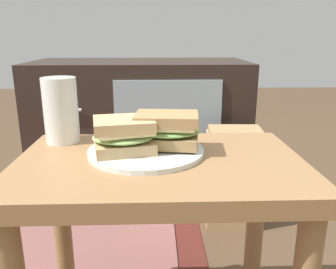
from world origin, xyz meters
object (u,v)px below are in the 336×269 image
Objects in this scene: sandwich_front at (124,135)px; beer_glass at (61,112)px; tv_cabinet at (141,124)px; sandwich_back at (167,130)px; paper_bag at (233,177)px; plate at (146,151)px.

sandwich_front is 0.18m from beer_glass.
tv_cabinet is 0.95m from sandwich_front.
sandwich_front is at bearing -89.56° from tv_cabinet.
paper_bag is (0.26, 0.50, -0.32)m from sandwich_back.
paper_bag is at bearing 56.44° from sandwich_front.
sandwich_front reaches higher than plate.
plate is 1.59× the size of sandwich_back.
tv_cabinet is 0.93m from sandwich_back.
sandwich_front is 0.39× the size of paper_bag.
beer_glass is (-0.15, 0.10, 0.03)m from sandwich_front.
beer_glass is at bearing 161.27° from sandwich_back.
beer_glass reaches higher than sandwich_back.
sandwich_front is 0.71m from paper_bag.
paper_bag is at bearing 59.26° from plate.
sandwich_back reaches higher than plate.
beer_glass reaches higher than sandwich_front.
sandwich_front is 0.99× the size of beer_glass.
beer_glass reaches higher than plate.
beer_glass is (-0.19, 0.09, 0.06)m from plate.
sandwich_front is 0.97× the size of sandwich_back.
tv_cabinet is 0.93m from plate.
paper_bag is at bearing 40.57° from beer_glass.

